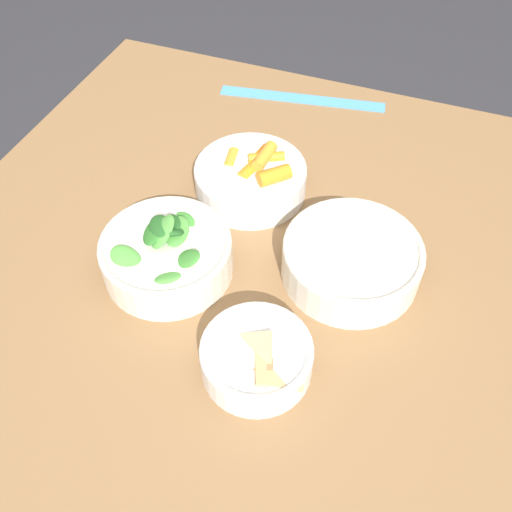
{
  "coord_description": "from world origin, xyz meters",
  "views": [
    {
      "loc": [
        0.19,
        -0.51,
        1.38
      ],
      "look_at": [
        0.0,
        -0.02,
        0.77
      ],
      "focal_mm": 40.0,
      "sensor_mm": 36.0,
      "label": 1
    }
  ],
  "objects": [
    {
      "name": "ground_plane",
      "position": [
        0.0,
        0.0,
        0.0
      ],
      "size": [
        10.0,
        10.0,
        0.0
      ],
      "primitive_type": "plane",
      "color": "#2D2D33"
    },
    {
      "name": "dining_table",
      "position": [
        0.0,
        0.0,
        0.62
      ],
      "size": [
        1.0,
        0.98,
        0.74
      ],
      "color": "olive",
      "rests_on": "ground_plane"
    },
    {
      "name": "bowl_carrots",
      "position": [
        -0.06,
        0.13,
        0.77
      ],
      "size": [
        0.18,
        0.18,
        0.07
      ],
      "color": "white",
      "rests_on": "dining_table"
    },
    {
      "name": "bowl_greens",
      "position": [
        -0.11,
        -0.07,
        0.77
      ],
      "size": [
        0.19,
        0.19,
        0.1
      ],
      "color": "silver",
      "rests_on": "dining_table"
    },
    {
      "name": "bowl_beans_hotdog",
      "position": [
        0.13,
        0.02,
        0.76
      ],
      "size": [
        0.2,
        0.2,
        0.06
      ],
      "color": "silver",
      "rests_on": "dining_table"
    },
    {
      "name": "bowl_cookies",
      "position": [
        0.06,
        -0.17,
        0.76
      ],
      "size": [
        0.14,
        0.14,
        0.05
      ],
      "color": "white",
      "rests_on": "dining_table"
    },
    {
      "name": "ruler",
      "position": [
        -0.06,
        0.41,
        0.74
      ],
      "size": [
        0.32,
        0.08,
        0.0
      ],
      "color": "#4C99E0",
      "rests_on": "dining_table"
    }
  ]
}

